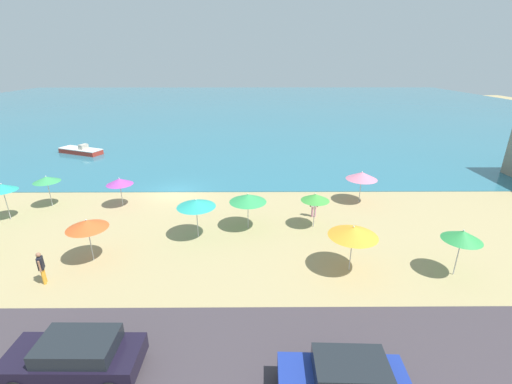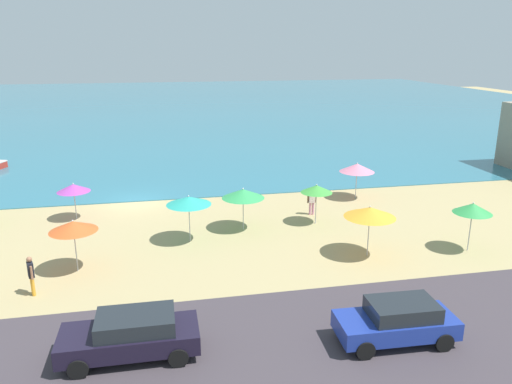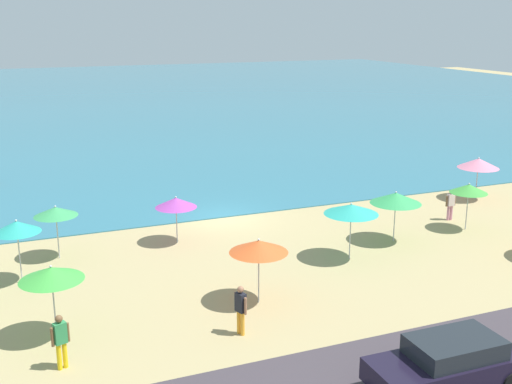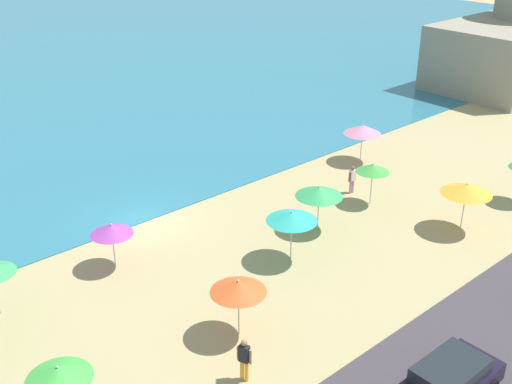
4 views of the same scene
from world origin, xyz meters
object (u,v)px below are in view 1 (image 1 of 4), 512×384
at_px(beach_umbrella_1, 2,187).
at_px(beach_umbrella_2, 315,197).
at_px(beach_umbrella_6, 196,204).
at_px(bather_2, 41,266).
at_px(beach_umbrella_11, 248,198).
at_px(beach_umbrella_0, 87,224).
at_px(parked_car_1, 345,379).
at_px(beach_umbrella_3, 353,232).
at_px(beach_umbrella_10, 463,236).
at_px(beach_umbrella_8, 362,176).
at_px(parked_car_4, 75,356).
at_px(bather_0, 314,205).
at_px(beach_umbrella_4, 46,179).
at_px(skiff_nearshore, 81,151).
at_px(beach_umbrella_9, 119,182).

relative_size(beach_umbrella_1, beach_umbrella_2, 1.11).
xyz_separation_m(beach_umbrella_6, bather_2, (-6.74, -4.58, -1.27)).
distance_m(beach_umbrella_2, bather_2, 15.23).
height_order(beach_umbrella_6, beach_umbrella_11, beach_umbrella_6).
xyz_separation_m(beach_umbrella_0, parked_car_1, (11.51, -8.16, -1.32)).
distance_m(beach_umbrella_3, beach_umbrella_10, 5.18).
xyz_separation_m(beach_umbrella_2, bather_2, (-14.00, -5.88, -1.11)).
bearing_deg(beach_umbrella_11, parked_car_1, -74.94).
bearing_deg(beach_umbrella_0, beach_umbrella_8, 25.63).
bearing_deg(parked_car_4, bather_0, 51.25).
bearing_deg(beach_umbrella_1, bather_0, 0.68).
relative_size(beach_umbrella_4, bather_2, 1.40).
bearing_deg(beach_umbrella_2, beach_umbrella_8, 44.96).
relative_size(beach_umbrella_1, beach_umbrella_11, 1.09).
xyz_separation_m(bather_0, parked_car_1, (-1.27, -13.54, -0.06)).
xyz_separation_m(beach_umbrella_4, beach_umbrella_6, (11.51, -4.78, 0.13)).
height_order(bather_2, skiff_nearshore, bather_2).
height_order(beach_umbrella_9, bather_2, beach_umbrella_9).
height_order(beach_umbrella_4, bather_0, beach_umbrella_4).
relative_size(beach_umbrella_0, beach_umbrella_11, 1.03).
distance_m(beach_umbrella_9, parked_car_1, 19.95).
bearing_deg(bather_2, beach_umbrella_3, 3.82).
height_order(beach_umbrella_3, beach_umbrella_6, beach_umbrella_3).
relative_size(beach_umbrella_2, parked_car_4, 0.52).
distance_m(beach_umbrella_8, bather_0, 4.85).
bearing_deg(beach_umbrella_9, beach_umbrella_6, -37.14).
distance_m(beach_umbrella_4, bather_2, 10.57).
xyz_separation_m(beach_umbrella_9, parked_car_4, (3.68, -14.55, -1.07)).
xyz_separation_m(beach_umbrella_1, beach_umbrella_11, (16.17, -1.39, -0.23)).
height_order(beach_umbrella_4, skiff_nearshore, beach_umbrella_4).
xyz_separation_m(beach_umbrella_4, skiff_nearshore, (-4.94, 15.01, -1.72)).
bearing_deg(beach_umbrella_4, beach_umbrella_1, -126.37).
bearing_deg(beach_umbrella_4, beach_umbrella_8, 1.66).
xyz_separation_m(beach_umbrella_1, beach_umbrella_2, (20.40, -1.28, -0.24)).
bearing_deg(beach_umbrella_11, beach_umbrella_1, 175.08).
height_order(beach_umbrella_10, parked_car_4, beach_umbrella_10).
distance_m(beach_umbrella_3, beach_umbrella_6, 9.05).
bearing_deg(beach_umbrella_3, beach_umbrella_4, 157.14).
bearing_deg(parked_car_1, skiff_nearshore, 126.64).
height_order(beach_umbrella_1, beach_umbrella_2, beach_umbrella_1).
bearing_deg(beach_umbrella_8, beach_umbrella_4, -178.34).
height_order(beach_umbrella_0, skiff_nearshore, beach_umbrella_0).
distance_m(beach_umbrella_0, parked_car_4, 7.81).
height_order(beach_umbrella_4, parked_car_4, beach_umbrella_4).
bearing_deg(beach_umbrella_11, skiff_nearshore, 136.32).
height_order(beach_umbrella_8, parked_car_4, beach_umbrella_8).
height_order(beach_umbrella_8, bather_0, beach_umbrella_8).
xyz_separation_m(beach_umbrella_2, bather_0, (0.25, 1.52, -1.16)).
distance_m(beach_umbrella_3, skiff_nearshore, 34.10).
relative_size(bather_2, parked_car_4, 0.38).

